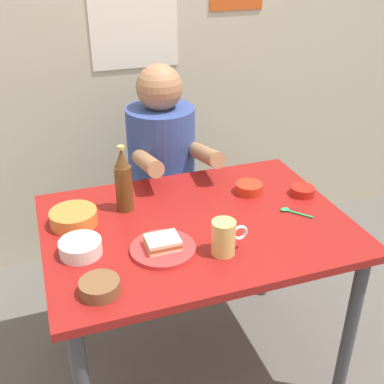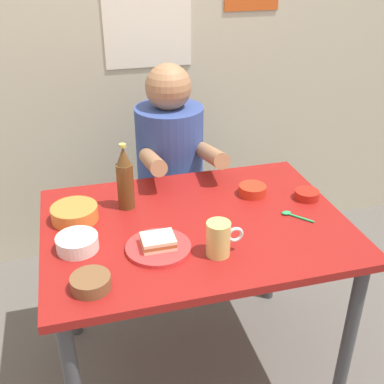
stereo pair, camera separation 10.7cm
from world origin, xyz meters
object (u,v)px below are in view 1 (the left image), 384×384
object	(u,v)px
dining_table	(196,243)
beer_bottle	(123,182)
stool	(164,223)
plate_orange	(163,249)
sauce_bowl_chili	(249,188)
person_seated	(162,150)
sandwich	(163,242)
beer_mug	(224,237)

from	to	relation	value
dining_table	beer_bottle	size ratio (longest dim) A/B	4.20
stool	plate_orange	bearing A→B (deg)	-105.52
stool	sauce_bowl_chili	size ratio (longest dim) A/B	4.09
sauce_bowl_chili	person_seated	bearing A→B (deg)	116.01
sandwich	beer_mug	xyz separation A→B (m)	(0.19, -0.08, 0.03)
beer_bottle	sauce_bowl_chili	distance (m)	0.51
sandwich	person_seated	bearing A→B (deg)	74.26
stool	beer_mug	distance (m)	0.95
stool	sandwich	world-z (taller)	sandwich
plate_orange	sauce_bowl_chili	size ratio (longest dim) A/B	2.00
plate_orange	sandwich	distance (m)	0.02
stool	person_seated	xyz separation A→B (m)	(0.00, -0.01, 0.42)
stool	sauce_bowl_chili	xyz separation A→B (m)	(0.23, -0.49, 0.41)
dining_table	person_seated	size ratio (longest dim) A/B	1.53
beer_bottle	sauce_bowl_chili	world-z (taller)	beer_bottle
sandwich	beer_bottle	distance (m)	0.33
beer_mug	stool	bearing A→B (deg)	88.30
beer_mug	sandwich	bearing A→B (deg)	157.58
dining_table	person_seated	world-z (taller)	person_seated
dining_table	sauce_bowl_chili	distance (m)	0.33
plate_orange	beer_mug	distance (m)	0.21
dining_table	beer_bottle	distance (m)	0.36
dining_table	person_seated	bearing A→B (deg)	85.72
beer_mug	plate_orange	bearing A→B (deg)	157.58
sauce_bowl_chili	dining_table	bearing A→B (deg)	-152.46
sandwich	dining_table	bearing A→B (deg)	38.30
beer_bottle	beer_mug	bearing A→B (deg)	-57.31
dining_table	beer_bottle	bearing A→B (deg)	141.72
stool	sandwich	size ratio (longest dim) A/B	4.09
plate_orange	sauce_bowl_chili	bearing A→B (deg)	31.86
person_seated	beer_bottle	xyz separation A→B (m)	(-0.27, -0.44, 0.09)
stool	sandwich	xyz separation A→B (m)	(-0.21, -0.76, 0.42)
beer_bottle	sauce_bowl_chili	bearing A→B (deg)	-3.78
stool	sandwich	bearing A→B (deg)	-105.52
sandwich	beer_mug	world-z (taller)	beer_mug
stool	beer_bottle	xyz separation A→B (m)	(-0.27, -0.45, 0.51)
sandwich	beer_bottle	world-z (taller)	beer_bottle
plate_orange	dining_table	bearing A→B (deg)	38.30
person_seated	beer_mug	size ratio (longest dim) A/B	5.71
dining_table	beer_mug	distance (m)	0.26
sauce_bowl_chili	beer_mug	bearing A→B (deg)	-126.06
sandwich	stool	bearing A→B (deg)	74.48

